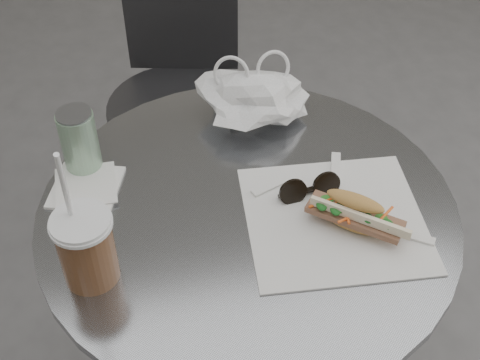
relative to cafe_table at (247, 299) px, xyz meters
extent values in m
cylinder|color=slate|center=(0.00, 0.00, -0.10)|extent=(0.08, 0.08, 0.71)
cylinder|color=slate|center=(0.00, 0.00, 0.26)|extent=(0.76, 0.76, 0.02)
cylinder|color=#2F2F32|center=(-0.03, 0.66, -0.46)|extent=(0.36, 0.36, 0.02)
cylinder|color=#2F2F32|center=(-0.03, 0.66, -0.23)|extent=(0.06, 0.06, 0.47)
cylinder|color=#2F2F32|center=(-0.03, 0.66, 0.01)|extent=(0.40, 0.40, 0.02)
cube|color=#2F2F32|center=(0.01, 0.84, 0.16)|extent=(0.31, 0.10, 0.27)
cube|color=white|center=(0.14, -0.06, 0.28)|extent=(0.34, 0.32, 0.00)
ellipsoid|color=tan|center=(0.17, -0.09, 0.29)|extent=(0.20, 0.19, 0.02)
cube|color=brown|center=(0.17, -0.09, 0.31)|extent=(0.16, 0.15, 0.01)
ellipsoid|color=tan|center=(0.17, -0.08, 0.33)|extent=(0.21, 0.19, 0.04)
cylinder|color=brown|center=(-0.28, -0.09, 0.33)|extent=(0.09, 0.09, 0.12)
cylinder|color=white|center=(-0.28, -0.09, 0.40)|extent=(0.10, 0.10, 0.01)
cylinder|color=white|center=(-0.29, -0.08, 0.45)|extent=(0.02, 0.06, 0.23)
cylinder|color=black|center=(0.08, 0.00, 0.30)|extent=(0.05, 0.02, 0.05)
cylinder|color=black|center=(0.15, 0.00, 0.30)|extent=(0.05, 0.02, 0.05)
cube|color=black|center=(0.12, 0.00, 0.29)|extent=(0.02, 0.01, 0.01)
cube|color=white|center=(-0.28, 0.12, 0.28)|extent=(0.16, 0.16, 0.01)
cube|color=white|center=(-0.28, 0.12, 0.28)|extent=(0.11, 0.11, 0.00)
cylinder|color=#60A56A|center=(-0.28, 0.18, 0.34)|extent=(0.07, 0.07, 0.13)
cylinder|color=slate|center=(-0.28, 0.18, 0.40)|extent=(0.06, 0.06, 0.00)
camera|label=1|loc=(-0.20, -0.81, 1.15)|focal=50.00mm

